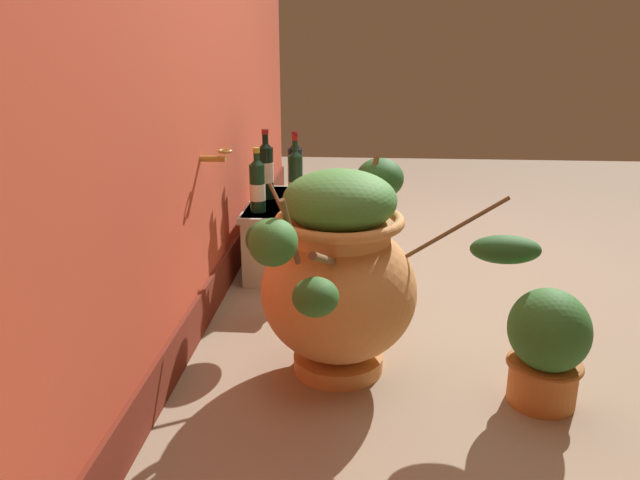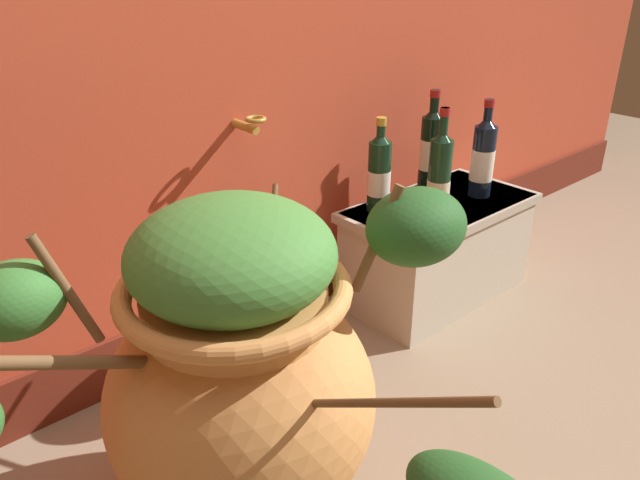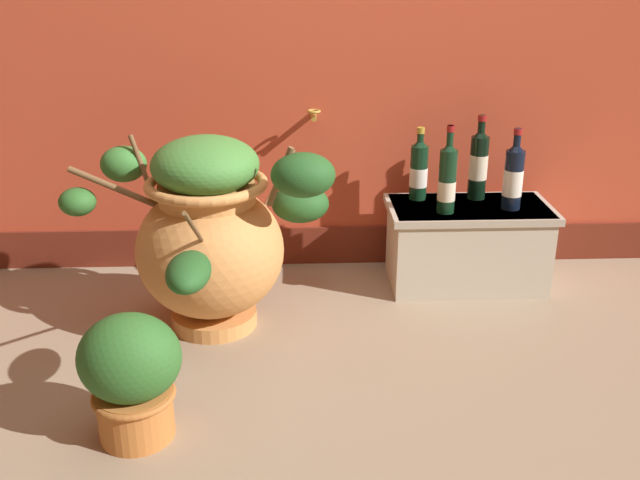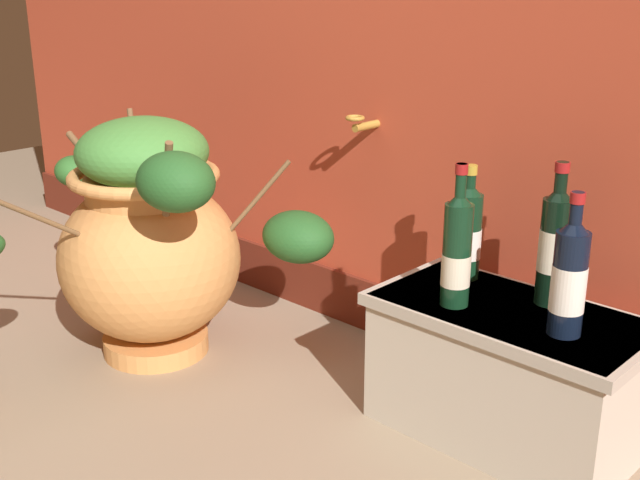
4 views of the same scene
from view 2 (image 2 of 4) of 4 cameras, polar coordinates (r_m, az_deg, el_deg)
name	(u,v)px [view 2 (image 2 of 4)]	position (r m, az deg, el deg)	size (l,w,h in m)	color
terracotta_urn	(244,366)	(1.22, -7.07, -11.59)	(0.97, 1.04, 0.72)	#D68E4C
stone_ledge	(437,246)	(2.12, 10.86, -0.57)	(0.66, 0.35, 0.34)	beige
wine_bottle_left	(431,149)	(2.09, 10.29, 8.36)	(0.08, 0.08, 0.35)	black
wine_bottle_middle	(483,156)	(2.11, 14.94, 7.53)	(0.08, 0.08, 0.33)	black
wine_bottle_right	(439,176)	(1.88, 11.04, 5.84)	(0.07, 0.07, 0.35)	black
wine_bottle_back	(379,172)	(1.93, 5.54, 6.33)	(0.07, 0.07, 0.30)	black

